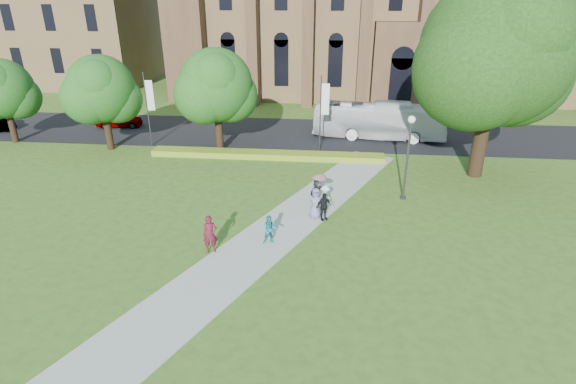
# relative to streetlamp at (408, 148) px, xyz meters

# --- Properties ---
(ground) EXTENTS (160.00, 160.00, 0.00)m
(ground) POSITION_rel_streetlamp_xyz_m (-7.50, -6.50, -3.30)
(ground) COLOR #3A5C1B
(ground) RESTS_ON ground
(road) EXTENTS (160.00, 10.00, 0.02)m
(road) POSITION_rel_streetlamp_xyz_m (-7.50, 13.50, -3.29)
(road) COLOR black
(road) RESTS_ON ground
(footpath) EXTENTS (15.58, 28.54, 0.04)m
(footpath) POSITION_rel_streetlamp_xyz_m (-7.50, -5.50, -3.28)
(footpath) COLOR #B2B2A8
(footpath) RESTS_ON ground
(flower_hedge) EXTENTS (18.00, 1.40, 0.45)m
(flower_hedge) POSITION_rel_streetlamp_xyz_m (-9.50, 6.70, -3.07)
(flower_hedge) COLOR #A6B223
(flower_hedge) RESTS_ON ground
(building_west) EXTENTS (22.00, 14.00, 18.30)m
(building_west) POSITION_rel_streetlamp_xyz_m (-41.50, 35.50, 5.91)
(building_west) COLOR brown
(building_west) RESTS_ON ground
(streetlamp) EXTENTS (0.44, 0.44, 5.24)m
(streetlamp) POSITION_rel_streetlamp_xyz_m (0.00, 0.00, 0.00)
(streetlamp) COLOR #38383D
(streetlamp) RESTS_ON ground
(large_tree) EXTENTS (9.60, 9.60, 13.20)m
(large_tree) POSITION_rel_streetlamp_xyz_m (5.50, 4.50, 5.07)
(large_tree) COLOR #332114
(large_tree) RESTS_ON ground
(street_tree_0) EXTENTS (5.20, 5.20, 7.50)m
(street_tree_0) POSITION_rel_streetlamp_xyz_m (-22.50, 7.50, 1.58)
(street_tree_0) COLOR #332114
(street_tree_0) RESTS_ON ground
(street_tree_1) EXTENTS (5.60, 5.60, 8.05)m
(street_tree_1) POSITION_rel_streetlamp_xyz_m (-13.50, 8.00, 1.93)
(street_tree_1) COLOR #332114
(street_tree_1) RESTS_ON ground
(street_tree_2) EXTENTS (4.80, 4.80, 6.95)m
(street_tree_2) POSITION_rel_streetlamp_xyz_m (-31.50, 8.50, 1.23)
(street_tree_2) COLOR #332114
(street_tree_2) RESTS_ON ground
(banner_pole_0) EXTENTS (0.70, 0.10, 6.00)m
(banner_pole_0) POSITION_rel_streetlamp_xyz_m (-5.39, 8.70, 0.09)
(banner_pole_0) COLOR #38383D
(banner_pole_0) RESTS_ON ground
(banner_pole_1) EXTENTS (0.70, 0.10, 6.00)m
(banner_pole_1) POSITION_rel_streetlamp_xyz_m (-19.39, 8.70, 0.09)
(banner_pole_1) COLOR #38383D
(banner_pole_1) RESTS_ON ground
(tour_coach) EXTENTS (11.46, 3.64, 3.14)m
(tour_coach) POSITION_rel_streetlamp_xyz_m (-0.56, 12.72, -1.71)
(tour_coach) COLOR silver
(tour_coach) RESTS_ON road
(car_0) EXTENTS (4.46, 2.41, 1.44)m
(car_0) POSITION_rel_streetlamp_xyz_m (-24.68, 13.87, -2.56)
(car_0) COLOR gray
(car_0) RESTS_ON road
(pedestrian_0) EXTENTS (0.81, 0.66, 1.92)m
(pedestrian_0) POSITION_rel_streetlamp_xyz_m (-10.22, -7.35, -2.30)
(pedestrian_0) COLOR #571423
(pedestrian_0) RESTS_ON footpath
(pedestrian_1) EXTENTS (0.85, 0.72, 1.52)m
(pedestrian_1) POSITION_rel_streetlamp_xyz_m (-7.45, -6.26, -2.49)
(pedestrian_1) COLOR teal
(pedestrian_1) RESTS_ON footpath
(pedestrian_2) EXTENTS (1.01, 1.19, 1.60)m
(pedestrian_2) POSITION_rel_streetlamp_xyz_m (-4.78, -2.28, -2.46)
(pedestrian_2) COLOR silver
(pedestrian_2) RESTS_ON footpath
(pedestrian_3) EXTENTS (1.01, 0.84, 1.61)m
(pedestrian_3) POSITION_rel_streetlamp_xyz_m (-4.84, -3.39, -2.45)
(pedestrian_3) COLOR black
(pedestrian_3) RESTS_ON footpath
(pedestrian_4) EXTENTS (0.97, 0.72, 1.81)m
(pedestrian_4) POSITION_rel_streetlamp_xyz_m (-5.29, -3.23, -2.35)
(pedestrian_4) COLOR slate
(pedestrian_4) RESTS_ON footpath
(pedestrian_5) EXTENTS (1.26, 1.49, 1.61)m
(pedestrian_5) POSITION_rel_streetlamp_xyz_m (-5.29, -1.40, -2.45)
(pedestrian_5) COLOR #25262C
(pedestrian_5) RESTS_ON footpath
(parasol) EXTENTS (1.03, 1.03, 0.71)m
(parasol) POSITION_rel_streetlamp_xyz_m (-5.11, -3.13, -1.09)
(parasol) COLOR #D899A6
(parasol) RESTS_ON pedestrian_4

